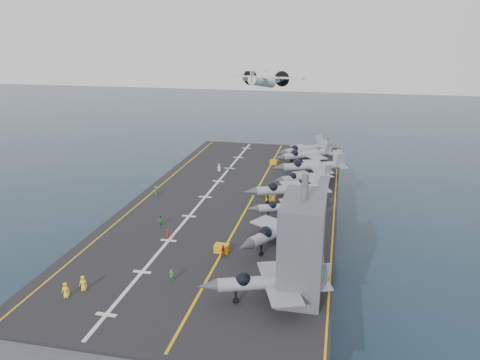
% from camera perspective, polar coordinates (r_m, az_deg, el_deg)
% --- Properties ---
extents(ground, '(500.00, 500.00, 0.00)m').
position_cam_1_polar(ground, '(93.03, -0.53, -8.39)').
color(ground, '#142135').
rests_on(ground, ground).
extents(hull, '(36.00, 90.00, 10.00)m').
position_cam_1_polar(hull, '(90.93, -0.53, -5.56)').
color(hull, '#56595E').
rests_on(hull, ground).
extents(flight_deck, '(38.00, 92.00, 0.40)m').
position_cam_1_polar(flight_deck, '(88.99, -0.54, -2.49)').
color(flight_deck, black).
rests_on(flight_deck, hull).
extents(foul_line, '(0.35, 90.00, 0.02)m').
position_cam_1_polar(foul_line, '(88.34, 1.36, -2.50)').
color(foul_line, gold).
rests_on(foul_line, flight_deck).
extents(landing_centerline, '(0.50, 90.00, 0.02)m').
position_cam_1_polar(landing_centerline, '(90.35, -4.26, -2.07)').
color(landing_centerline, silver).
rests_on(landing_centerline, flight_deck).
extents(deck_edge_port, '(0.25, 90.00, 0.02)m').
position_cam_1_polar(deck_edge_port, '(93.92, -10.72, -1.56)').
color(deck_edge_port, gold).
rests_on(deck_edge_port, flight_deck).
extents(deck_edge_stbd, '(0.25, 90.00, 0.02)m').
position_cam_1_polar(deck_edge_stbd, '(86.99, 11.45, -3.19)').
color(deck_edge_stbd, gold).
rests_on(deck_edge_stbd, flight_deck).
extents(island_superstructure, '(5.00, 10.00, 15.00)m').
position_cam_1_polar(island_superstructure, '(56.49, 7.67, -6.58)').
color(island_superstructure, '#56595E').
rests_on(island_superstructure, flight_deck).
extents(fighter_jet_0, '(17.94, 14.78, 5.35)m').
position_cam_1_polar(fighter_jet_0, '(56.15, 3.92, -12.15)').
color(fighter_jet_0, gray).
rests_on(fighter_jet_0, flight_deck).
extents(fighter_jet_2, '(17.44, 19.32, 5.59)m').
position_cam_1_polar(fighter_jet_2, '(69.65, 5.01, -5.86)').
color(fighter_jet_2, gray).
rests_on(fighter_jet_2, flight_deck).
extents(fighter_jet_3, '(14.82, 12.30, 4.41)m').
position_cam_1_polar(fighter_jet_3, '(79.81, 5.97, -3.19)').
color(fighter_jet_3, '#969DA5').
rests_on(fighter_jet_3, flight_deck).
extents(fighter_jet_4, '(18.82, 15.87, 5.55)m').
position_cam_1_polar(fighter_jet_4, '(86.86, 6.31, -1.03)').
color(fighter_jet_4, '#9EA6B1').
rests_on(fighter_jet_4, flight_deck).
extents(fighter_jet_5, '(15.53, 14.43, 4.49)m').
position_cam_1_polar(fighter_jet_5, '(96.21, 7.95, 0.45)').
color(fighter_jet_5, gray).
rests_on(fighter_jet_5, flight_deck).
extents(fighter_jet_6, '(18.85, 15.78, 5.58)m').
position_cam_1_polar(fighter_jet_6, '(102.37, 8.93, 1.79)').
color(fighter_jet_6, '#9FA6AE').
rests_on(fighter_jet_6, flight_deck).
extents(fighter_jet_7, '(18.39, 17.32, 5.32)m').
position_cam_1_polar(fighter_jet_7, '(112.29, 8.16, 3.19)').
color(fighter_jet_7, gray).
rests_on(fighter_jet_7, flight_deck).
extents(fighter_jet_8, '(17.92, 17.71, 5.25)m').
position_cam_1_polar(fighter_jet_8, '(117.38, 7.97, 3.82)').
color(fighter_jet_8, '#9FA8B1').
rests_on(fighter_jet_8, flight_deck).
extents(tow_cart_a, '(2.08, 1.40, 1.22)m').
position_cam_1_polar(tow_cart_a, '(68.32, -2.26, -8.32)').
color(tow_cart_a, gold).
rests_on(tow_cart_a, flight_deck).
extents(tow_cart_b, '(1.92, 1.39, 1.06)m').
position_cam_1_polar(tow_cart_b, '(88.28, 3.77, -2.19)').
color(tow_cart_b, gold).
rests_on(tow_cart_b, flight_deck).
extents(tow_cart_c, '(2.08, 1.71, 1.08)m').
position_cam_1_polar(tow_cart_c, '(112.26, 4.18, 2.20)').
color(tow_cart_c, '#C18F0F').
rests_on(tow_cart_c, flight_deck).
extents(crew_0, '(1.29, 0.97, 1.96)m').
position_cam_1_polar(crew_0, '(62.00, -18.57, -11.84)').
color(crew_0, yellow).
rests_on(crew_0, flight_deck).
extents(crew_1, '(1.15, 1.09, 1.60)m').
position_cam_1_polar(crew_1, '(73.15, -8.74, -6.52)').
color(crew_1, '#B21919').
rests_on(crew_1, flight_deck).
extents(crew_2, '(1.11, 1.21, 1.67)m').
position_cam_1_polar(crew_2, '(78.33, -9.71, -4.85)').
color(crew_2, '#23812E').
rests_on(crew_2, flight_deck).
extents(crew_3, '(0.96, 1.23, 1.82)m').
position_cam_1_polar(crew_3, '(92.44, -10.21, -1.26)').
color(crew_3, '#268C33').
rests_on(crew_3, flight_deck).
extents(crew_4, '(1.36, 1.37, 1.93)m').
position_cam_1_polar(crew_4, '(106.96, -1.38, 1.68)').
color(crew_4, '#268C33').
rests_on(crew_4, flight_deck).
extents(crew_5, '(1.15, 0.85, 1.77)m').
position_cam_1_polar(crew_5, '(106.14, -2.56, 1.50)').
color(crew_5, silver).
rests_on(crew_5, flight_deck).
extents(crew_6, '(1.12, 0.83, 1.70)m').
position_cam_1_polar(crew_6, '(61.54, -8.32, -11.39)').
color(crew_6, green).
rests_on(crew_6, flight_deck).
extents(crew_7, '(1.34, 1.24, 1.86)m').
position_cam_1_polar(crew_7, '(66.70, -2.02, -8.69)').
color(crew_7, '#B21919').
rests_on(crew_7, flight_deck).
extents(transport_plane, '(28.04, 22.01, 5.90)m').
position_cam_1_polar(transport_plane, '(139.64, 2.73, 11.83)').
color(transport_plane, silver).
extents(crew_8, '(1.29, 0.97, 1.96)m').
position_cam_1_polar(crew_8, '(61.22, -20.49, -12.46)').
color(crew_8, yellow).
rests_on(crew_8, flight_deck).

